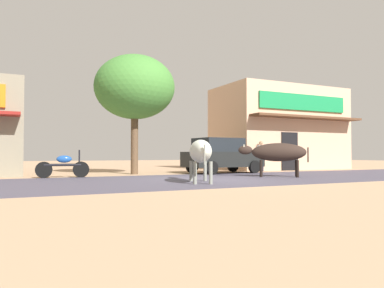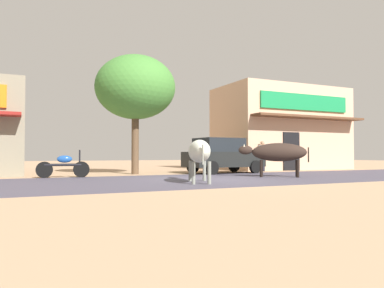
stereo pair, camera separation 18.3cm
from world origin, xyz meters
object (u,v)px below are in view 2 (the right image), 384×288
Objects in this scene: roadside_tree at (135,88)px; pedestrian_by_shop at (262,154)px; cow_far_dark at (277,153)px; cow_near_brown at (199,152)px; parked_motorcycle at (64,165)px; parked_hatchback_car at (222,155)px.

roadside_tree is 3.37× the size of pedestrian_by_shop.
cow_near_brown is at bearing -162.77° from cow_far_dark.
cow_far_dark reaches higher than parked_motorcycle.
parked_motorcycle is at bearing -173.55° from pedestrian_by_shop.
cow_near_brown is at bearing -139.34° from pedestrian_by_shop.
roadside_tree is 2.04× the size of cow_near_brown.
cow_far_dark is at bearing -21.81° from parked_motorcycle.
parked_hatchback_car is 1.98× the size of parked_motorcycle.
pedestrian_by_shop is (6.80, -0.13, -2.95)m from roadside_tree.
parked_hatchback_car reaches higher than pedestrian_by_shop.
cow_near_brown is (-3.51, -4.67, 0.13)m from parked_hatchback_car.
parked_motorcycle is (-3.16, -1.25, -3.41)m from roadside_tree.
parked_hatchback_car is at bearing 53.13° from cow_near_brown.
roadside_tree is 6.30m from cow_near_brown.
roadside_tree is 6.89m from cow_far_dark.
cow_near_brown reaches higher than cow_far_dark.
roadside_tree is at bearing 94.70° from cow_near_brown.
cow_far_dark is at bearing 17.23° from cow_near_brown.
parked_hatchback_car reaches higher than parked_motorcycle.
pedestrian_by_shop is at bearing -1.08° from roadside_tree.
parked_hatchback_car is 7.14m from parked_motorcycle.
parked_motorcycle is (-7.12, -0.35, -0.37)m from parked_hatchback_car.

